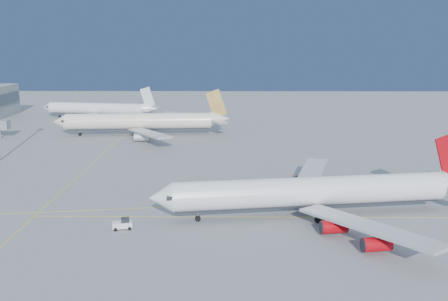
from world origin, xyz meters
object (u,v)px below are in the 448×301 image
airliner_virgin (318,192)px  pushback_tug (123,224)px  airliner_etihad (143,121)px  airliner_third (99,109)px

airliner_virgin → pushback_tug: bearing=-177.0°
airliner_etihad → airliner_third: 50.44m
airliner_virgin → pushback_tug: size_ratio=16.77×
airliner_virgin → airliner_etihad: 105.54m
airliner_third → airliner_etihad: bearing=-47.4°
airliner_etihad → pushback_tug: (12.69, -99.75, -4.48)m
airliner_etihad → pushback_tug: 100.66m
pushback_tug → airliner_etihad: bearing=84.6°
pushback_tug → airliner_third: bearing=93.4°
airliner_virgin → pushback_tug: (-40.00, -8.30, -4.26)m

